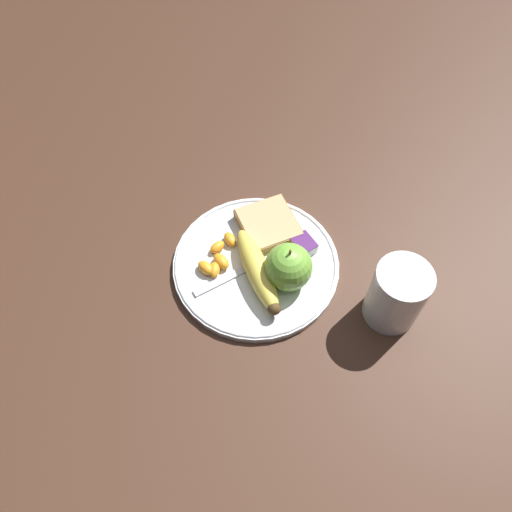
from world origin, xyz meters
TOP-DOWN VIEW (x-y plane):
  - ground_plane at (0.00, 0.00)m, footprint 3.00×3.00m
  - plate at (0.00, 0.00)m, footprint 0.27×0.27m
  - juice_glass at (-0.18, -0.13)m, footprint 0.08×0.08m
  - apple at (-0.05, -0.02)m, footprint 0.07×0.07m
  - banana at (-0.02, 0.01)m, footprint 0.16×0.07m
  - bread_slice at (0.05, -0.05)m, footprint 0.11×0.10m
  - fork at (-0.01, 0.01)m, footprint 0.03×0.17m
  - jam_packet at (-0.02, -0.08)m, footprint 0.04×0.03m
  - orange_segment_0 at (0.03, 0.05)m, footprint 0.03×0.02m
  - orange_segment_1 at (0.03, 0.08)m, footprint 0.03×0.03m
  - orange_segment_2 at (0.02, 0.07)m, footprint 0.03×0.03m
  - orange_segment_3 at (0.06, 0.01)m, footprint 0.03×0.02m
  - orange_segment_4 at (0.06, 0.04)m, footprint 0.02×0.03m

SIDE VIEW (x-z plane):
  - ground_plane at x=0.00m, z-range 0.00..0.00m
  - plate at x=0.00m, z-range 0.00..0.02m
  - fork at x=-0.01m, z-range 0.01..0.02m
  - orange_segment_4 at x=0.06m, z-range 0.01..0.03m
  - orange_segment_2 at x=0.02m, z-range 0.01..0.03m
  - orange_segment_3 at x=0.06m, z-range 0.01..0.03m
  - orange_segment_1 at x=0.03m, z-range 0.01..0.03m
  - orange_segment_0 at x=0.03m, z-range 0.01..0.03m
  - jam_packet at x=-0.02m, z-range 0.01..0.03m
  - bread_slice at x=0.05m, z-range 0.01..0.03m
  - banana at x=-0.02m, z-range 0.01..0.05m
  - apple at x=-0.05m, z-range 0.01..0.09m
  - juice_glass at x=-0.18m, z-range 0.00..0.11m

